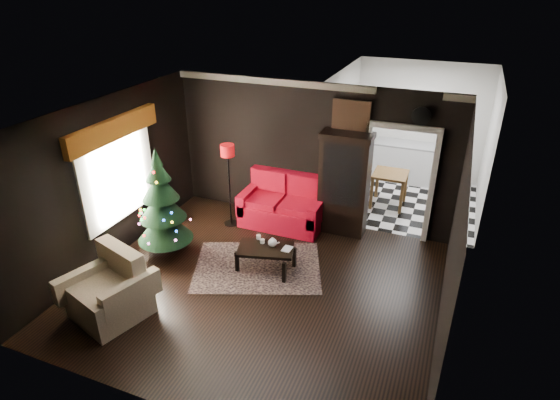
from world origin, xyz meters
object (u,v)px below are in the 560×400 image
at_px(teapot, 272,242).
at_px(coffee_table, 266,258).
at_px(loveseat, 283,202).
at_px(wall_clock, 421,116).
at_px(armchair, 108,289).
at_px(kitchen_table, 389,189).
at_px(curio_cabinet, 344,186).
at_px(christmas_tree, 162,202).
at_px(floor_lamp, 229,186).

bearing_deg(teapot, coffee_table, -139.93).
distance_m(loveseat, teapot, 1.53).
xyz_separation_m(loveseat, wall_clock, (2.35, 0.40, 1.88)).
bearing_deg(teapot, armchair, -131.36).
bearing_deg(kitchen_table, armchair, -121.65).
bearing_deg(teapot, wall_clock, 43.84).
bearing_deg(kitchen_table, loveseat, -137.49).
bearing_deg(curio_cabinet, christmas_tree, -142.99).
height_order(curio_cabinet, armchair, curio_cabinet).
bearing_deg(loveseat, wall_clock, 9.66).
height_order(loveseat, floor_lamp, floor_lamp).
relative_size(coffee_table, wall_clock, 2.89).
xyz_separation_m(loveseat, armchair, (-1.35, -3.46, -0.04)).
xyz_separation_m(christmas_tree, kitchen_table, (3.32, 3.44, -0.68)).
xyz_separation_m(wall_clock, kitchen_table, (-0.55, 1.25, -2.00)).
distance_m(curio_cabinet, armchair, 4.48).
relative_size(curio_cabinet, teapot, 11.11).
xyz_separation_m(floor_lamp, teapot, (1.37, -1.12, -0.32)).
height_order(floor_lamp, wall_clock, wall_clock).
height_order(wall_clock, kitchen_table, wall_clock).
relative_size(coffee_table, kitchen_table, 1.23).
relative_size(christmas_tree, armchair, 1.81).
xyz_separation_m(floor_lamp, kitchen_table, (2.78, 2.01, -0.45)).
distance_m(curio_cabinet, teapot, 1.91).
xyz_separation_m(curio_cabinet, coffee_table, (-0.85, -1.77, -0.73)).
distance_m(armchair, kitchen_table, 6.00).
height_order(christmas_tree, wall_clock, wall_clock).
height_order(curio_cabinet, wall_clock, wall_clock).
height_order(curio_cabinet, kitchen_table, curio_cabinet).
bearing_deg(wall_clock, kitchen_table, 113.75).
bearing_deg(armchair, christmas_tree, 113.31).
bearing_deg(coffee_table, floor_lamp, 136.98).
bearing_deg(kitchen_table, christmas_tree, -133.95).
bearing_deg(coffee_table, christmas_tree, -172.63).
xyz_separation_m(loveseat, floor_lamp, (-0.98, -0.36, 0.33)).
height_order(loveseat, teapot, loveseat).
xyz_separation_m(curio_cabinet, kitchen_table, (0.65, 1.43, -0.57)).
height_order(teapot, wall_clock, wall_clock).
height_order(christmas_tree, coffee_table, christmas_tree).
height_order(floor_lamp, armchair, floor_lamp).
distance_m(christmas_tree, teapot, 2.01).
bearing_deg(wall_clock, teapot, -136.16).
height_order(curio_cabinet, floor_lamp, curio_cabinet).
relative_size(christmas_tree, teapot, 10.64).
relative_size(loveseat, kitchen_table, 2.27).
distance_m(loveseat, wall_clock, 3.04).
xyz_separation_m(coffee_table, kitchen_table, (1.50, 3.20, 0.15)).
distance_m(loveseat, curio_cabinet, 1.25).
relative_size(curio_cabinet, floor_lamp, 1.12).
height_order(curio_cabinet, coffee_table, curio_cabinet).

